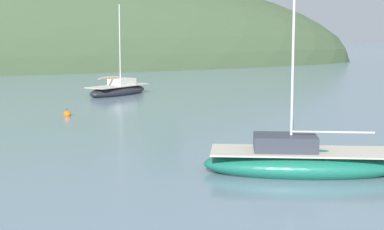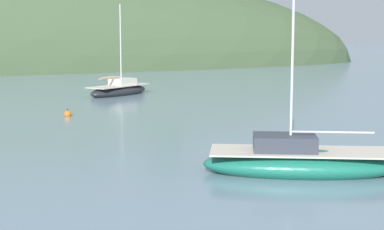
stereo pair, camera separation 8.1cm
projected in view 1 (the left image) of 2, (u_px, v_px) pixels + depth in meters
name	position (u px, v px, depth m)	size (l,w,h in m)	color
sailboat_navy_dinghy	(299.00, 162.00, 21.72)	(7.27, 4.98, 8.18)	#196B56
sailboat_teal_outer	(118.00, 90.00, 48.40)	(6.21, 5.36, 7.32)	#232328
mooring_buoy_outer	(67.00, 114.00, 36.24)	(0.44, 0.44, 0.54)	orange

